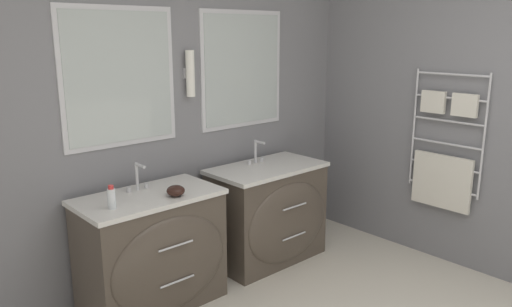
# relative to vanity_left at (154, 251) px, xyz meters

# --- Properties ---
(wall_back) EXTENTS (5.39, 0.15, 2.60)m
(wall_back) POSITION_rel_vanity_left_xyz_m (0.35, 0.38, 0.89)
(wall_back) COLOR slate
(wall_back) RESTS_ON ground_plane
(wall_right) EXTENTS (0.13, 4.44, 2.60)m
(wall_right) POSITION_rel_vanity_left_xyz_m (2.26, -0.91, 0.87)
(wall_right) COLOR slate
(wall_right) RESTS_ON ground_plane
(vanity_left) EXTENTS (0.98, 0.60, 0.83)m
(vanity_left) POSITION_rel_vanity_left_xyz_m (0.00, 0.00, 0.00)
(vanity_left) COLOR #4C4238
(vanity_left) RESTS_ON ground_plane
(vanity_right) EXTENTS (0.98, 0.60, 0.83)m
(vanity_right) POSITION_rel_vanity_left_xyz_m (1.12, 0.00, 0.00)
(vanity_right) COLOR #4C4238
(vanity_right) RESTS_ON ground_plane
(faucet_left) EXTENTS (0.17, 0.12, 0.20)m
(faucet_left) POSITION_rel_vanity_left_xyz_m (-0.00, 0.16, 0.51)
(faucet_left) COLOR silver
(faucet_left) RESTS_ON vanity_left
(faucet_right) EXTENTS (0.17, 0.12, 0.20)m
(faucet_right) POSITION_rel_vanity_left_xyz_m (1.12, 0.16, 0.51)
(faucet_right) COLOR silver
(faucet_right) RESTS_ON vanity_right
(toiletry_bottle) EXTENTS (0.05, 0.05, 0.15)m
(toiletry_bottle) POSITION_rel_vanity_left_xyz_m (-0.31, -0.05, 0.48)
(toiletry_bottle) COLOR silver
(toiletry_bottle) RESTS_ON vanity_left
(amenity_bowl) EXTENTS (0.13, 0.13, 0.08)m
(amenity_bowl) POSITION_rel_vanity_left_xyz_m (0.13, -0.12, 0.45)
(amenity_bowl) COLOR black
(amenity_bowl) RESTS_ON vanity_left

